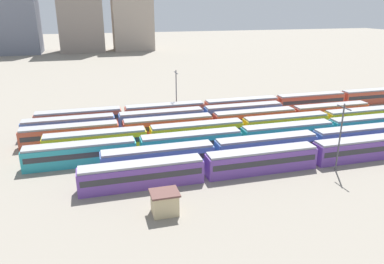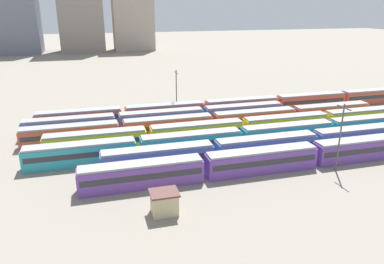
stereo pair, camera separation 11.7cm
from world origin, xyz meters
name	(u,v)px [view 2 (the right image)]	position (x,y,z in m)	size (l,w,h in m)	color
ground_plane	(137,147)	(0.00, 15.60, 0.00)	(600.00, 600.00, 0.00)	gray
train_track_0	(363,148)	(36.60, 0.00, 1.90)	(93.60, 3.06, 3.75)	#6B429E
train_track_2	(287,133)	(28.02, 10.40, 1.90)	(93.60, 3.06, 3.75)	teal
train_track_3	(243,128)	(21.14, 15.60, 1.90)	(74.70, 3.06, 3.75)	yellow
train_track_4	(213,122)	(16.60, 20.80, 1.90)	(74.70, 3.06, 3.75)	#BC4C38
train_track_5	(162,119)	(6.78, 26.00, 1.90)	(55.80, 3.06, 3.75)	#4C70BC
train_track_6	(242,106)	(27.49, 31.20, 1.90)	(93.60, 3.06, 3.75)	#BC4C38
catenary_pole_0	(340,135)	(29.43, -2.78, 6.05)	(0.24, 3.20, 10.97)	#4C4C51
catenary_pole_1	(176,91)	(11.98, 34.11, 5.97)	(0.24, 3.20, 10.82)	#4C4C51
signal_hut	(164,202)	(0.51, -8.09, 1.55)	(3.60, 3.00, 3.04)	#C6B284
distant_building_0	(9,15)	(-45.72, 172.01, 20.17)	(28.56, 20.94, 40.34)	slate
distant_building_1	(80,5)	(-9.67, 172.01, 24.96)	(23.52, 20.70, 49.92)	gray
distant_building_2	(133,14)	(18.81, 172.01, 20.04)	(22.53, 16.34, 40.09)	#A89989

